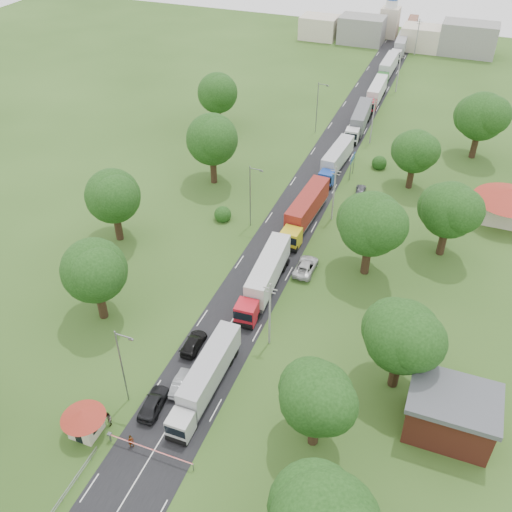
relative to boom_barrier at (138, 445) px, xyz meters
The scene contains 43 objects.
ground 25.05m from the boom_barrier, 86.89° to the left, with size 260.00×260.00×0.00m, color #2A4818.
road 45.03m from the boom_barrier, 88.27° to the left, with size 8.00×200.00×0.04m, color black.
boom_barrier is the anchor object (origin of this frame).
guard_booth 5.98m from the boom_barrier, behind, with size 4.40×4.40×3.45m.
info_sign 60.39m from the boom_barrier, 83.76° to the left, with size 0.12×3.10×4.10m.
pole_1 19.63m from the boom_barrier, 69.14° to the left, with size 1.60×0.24×9.00m.
pole_2 46.66m from the boom_barrier, 81.52° to the left, with size 1.60×0.24×9.00m.
pole_3 74.41m from the boom_barrier, 84.71° to the left, with size 1.60×0.24×9.00m.
pole_4 102.30m from the boom_barrier, 86.15° to the left, with size 1.60×0.24×9.00m.
pole_5 130.24m from the boom_barrier, 86.98° to the left, with size 1.60×0.24×9.00m.
lamp_0 7.91m from the boom_barrier, 128.59° to the left, with size 2.03×0.22×10.00m.
lamp_1 40.47m from the boom_barrier, 95.70° to the left, with size 2.03×0.22×10.00m.
lamp_2 75.25m from the boom_barrier, 93.05° to the left, with size 2.03×0.22×10.00m.
tree_2 17.86m from the boom_barrier, 24.96° to the left, with size 8.00×8.00×10.10m.
tree_3 28.11m from the boom_barrier, 38.79° to the left, with size 8.80×8.80×11.07m.
tree_4 38.62m from the boom_barrier, 67.81° to the left, with size 9.60×9.60×12.05m.
tree_5 49.47m from the boom_barrier, 61.59° to the left, with size 8.80×8.80×11.07m.
tree_6 62.58m from the boom_barrier, 74.79° to the left, with size 8.00×8.00×10.10m.
tree_7 79.63m from the boom_barrier, 71.37° to the left, with size 9.60×9.60×12.05m.
tree_10 21.36m from the boom_barrier, 132.02° to the left, with size 8.80×8.80×11.07m.
tree_11 37.10m from the boom_barrier, 124.41° to the left, with size 8.80×8.80×11.07m.
tree_12 52.73m from the boom_barrier, 106.28° to the left, with size 9.60×9.60×12.05m.
tree_13 73.99m from the boom_barrier, 107.90° to the left, with size 8.80×8.80×11.07m.
house_brick 30.34m from the boom_barrier, 25.42° to the left, with size 8.60×6.60×5.20m.
house_cream 63.37m from the boom_barrier, 60.31° to the left, with size 10.08×10.08×5.80m.
distant_town 135.04m from the boom_barrier, 89.13° to the left, with size 52.00×8.00×8.00m.
church 143.10m from the boom_barrier, 91.06° to the left, with size 5.00×5.00×12.30m.
truck_0 9.72m from the boom_barrier, 71.77° to the left, with size 2.43×14.05×3.90m.
truck_1 27.02m from the boom_barrier, 83.39° to the left, with size 3.23×15.18×4.19m.
truck_2 43.66m from the boom_barrier, 85.68° to the left, with size 3.38×15.59×4.31m.
truck_3 61.56m from the boom_barrier, 86.85° to the left, with size 3.14×14.07×3.89m.
truck_4 79.20m from the boom_barrier, 87.42° to the left, with size 3.22×14.76×4.08m.
truck_5 94.36m from the boom_barrier, 87.76° to the left, with size 2.64×14.34×3.97m.
truck_6 111.31m from the boom_barrier, 88.41° to the left, with size 2.63×14.75×4.09m.
truck_7 129.23m from the boom_barrier, 88.62° to the left, with size 3.21×15.12×4.18m.
truck_8 146.77m from the boom_barrier, 88.81° to the left, with size 3.08×14.92×4.12m.
car_lane_front 5.12m from the boom_barrier, 102.39° to the left, with size 1.95×4.86×1.65m, color black.
car_lane_mid 8.46m from the boom_barrier, 87.58° to the left, with size 1.50×4.30×1.42m, color gray.
car_lane_rear 14.29m from the boom_barrier, 94.23° to the left, with size 1.89×4.65×1.35m, color black.
car_verge_near 33.12m from the boom_barrier, 78.05° to the left, with size 2.50×5.43×1.51m, color silver.
car_verge_far 55.58m from the boom_barrier, 80.31° to the left, with size 1.68×4.18×1.42m, color #4D4E53.
pedestrian_near 0.87m from the boom_barrier, 167.98° to the left, with size 0.58×0.38×1.59m, color gray.
pedestrian_booth 4.55m from the boom_barrier, 160.04° to the left, with size 0.86×0.67×1.77m, color gray.
Camera 1 is at (20.81, -51.25, 48.18)m, focal length 40.00 mm.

